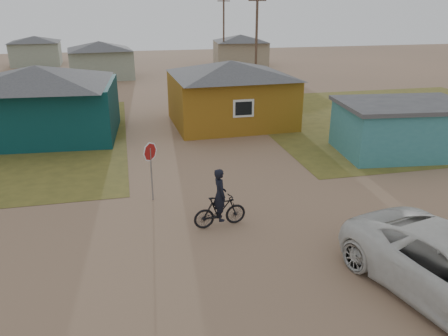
# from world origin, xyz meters

# --- Properties ---
(ground) EXTENTS (120.00, 120.00, 0.00)m
(ground) POSITION_xyz_m (0.00, 0.00, 0.00)
(ground) COLOR #8F6D53
(grass_ne) EXTENTS (20.00, 18.00, 0.00)m
(grass_ne) POSITION_xyz_m (14.00, 13.00, 0.01)
(grass_ne) COLOR olive
(grass_ne) RESTS_ON ground
(house_teal) EXTENTS (8.93, 7.08, 4.00)m
(house_teal) POSITION_xyz_m (-8.50, 13.50, 2.05)
(house_teal) COLOR #093133
(house_teal) RESTS_ON ground
(house_yellow) EXTENTS (7.72, 6.76, 3.90)m
(house_yellow) POSITION_xyz_m (2.50, 14.00, 2.00)
(house_yellow) COLOR #8C5D15
(house_yellow) RESTS_ON ground
(shed_turquoise) EXTENTS (6.71, 4.93, 2.60)m
(shed_turquoise) POSITION_xyz_m (9.50, 6.50, 1.31)
(shed_turquoise) COLOR teal
(shed_turquoise) RESTS_ON ground
(house_pale_west) EXTENTS (7.04, 6.15, 3.60)m
(house_pale_west) POSITION_xyz_m (-6.00, 34.00, 1.86)
(house_pale_west) COLOR gray
(house_pale_west) RESTS_ON ground
(house_beige_east) EXTENTS (6.95, 6.05, 3.60)m
(house_beige_east) POSITION_xyz_m (10.00, 40.00, 1.86)
(house_beige_east) COLOR gray
(house_beige_east) RESTS_ON ground
(house_pale_north) EXTENTS (6.28, 5.81, 3.40)m
(house_pale_north) POSITION_xyz_m (-14.00, 46.00, 1.75)
(house_pale_north) COLOR gray
(house_pale_north) RESTS_ON ground
(utility_pole_near) EXTENTS (1.40, 0.20, 8.00)m
(utility_pole_near) POSITION_xyz_m (6.50, 22.00, 4.14)
(utility_pole_near) COLOR brown
(utility_pole_near) RESTS_ON ground
(utility_pole_far) EXTENTS (1.40, 0.20, 8.00)m
(utility_pole_far) POSITION_xyz_m (7.50, 38.00, 4.14)
(utility_pole_far) COLOR brown
(utility_pole_far) RESTS_ON ground
(stop_sign) EXTENTS (0.72, 0.35, 2.35)m
(stop_sign) POSITION_xyz_m (-3.12, 3.56, 1.74)
(stop_sign) COLOR gray
(stop_sign) RESTS_ON ground
(cyclist) EXTENTS (1.89, 0.73, 2.08)m
(cyclist) POSITION_xyz_m (-1.04, 0.93, 0.76)
(cyclist) COLOR black
(cyclist) RESTS_ON ground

